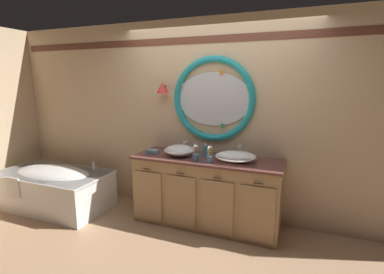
{
  "coord_description": "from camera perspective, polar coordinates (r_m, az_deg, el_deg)",
  "views": [
    {
      "loc": [
        1.08,
        -2.97,
        1.82
      ],
      "look_at": [
        -0.19,
        0.25,
        1.12
      ],
      "focal_mm": 26.52,
      "sensor_mm": 36.0,
      "label": 1
    }
  ],
  "objects": [
    {
      "name": "sink_basin_left",
      "position": [
        3.61,
        -2.55,
        -2.69
      ],
      "size": [
        0.39,
        0.39,
        0.14
      ],
      "color": "white",
      "rests_on": "vanity_counter"
    },
    {
      "name": "ground_plane",
      "position": [
        3.65,
        1.43,
        -18.58
      ],
      "size": [
        14.0,
        14.0,
        0.0
      ],
      "primitive_type": "plane",
      "color": "tan"
    },
    {
      "name": "vanity_counter",
      "position": [
        3.67,
        2.97,
        -10.79
      ],
      "size": [
        1.85,
        0.63,
        0.87
      ],
      "color": "tan",
      "rests_on": "ground_plane"
    },
    {
      "name": "faucet_set_right",
      "position": [
        3.62,
        9.61,
        -2.97
      ],
      "size": [
        0.22,
        0.14,
        0.15
      ],
      "color": "silver",
      "rests_on": "vanity_counter"
    },
    {
      "name": "folded_hand_towel",
      "position": [
        3.77,
        -7.94,
        -2.92
      ],
      "size": [
        0.16,
        0.11,
        0.05
      ],
      "color": "#7593A8",
      "rests_on": "vanity_counter"
    },
    {
      "name": "bathtub",
      "position": [
        4.61,
        -25.99,
        -8.8
      ],
      "size": [
        1.6,
        0.85,
        0.64
      ],
      "color": "white",
      "rests_on": "ground_plane"
    },
    {
      "name": "toothbrush_holder_right",
      "position": [
        3.31,
        3.48,
        -4.32
      ],
      "size": [
        0.08,
        0.08,
        0.2
      ],
      "color": "slate",
      "rests_on": "vanity_counter"
    },
    {
      "name": "back_wall_assembly",
      "position": [
        3.75,
        4.57,
        3.75
      ],
      "size": [
        6.4,
        0.26,
        2.6
      ],
      "color": "#D6B78E",
      "rests_on": "ground_plane"
    },
    {
      "name": "toothbrush_holder_left",
      "position": [
        3.38,
        0.8,
        -3.96
      ],
      "size": [
        0.08,
        0.08,
        0.2
      ],
      "color": "slate",
      "rests_on": "vanity_counter"
    },
    {
      "name": "soap_dispenser",
      "position": [
        3.56,
        2.7,
        -2.82
      ],
      "size": [
        0.06,
        0.06,
        0.17
      ],
      "color": "#388EBC",
      "rests_on": "vanity_counter"
    },
    {
      "name": "sink_basin_right",
      "position": [
        3.39,
        8.76,
        -3.89
      ],
      "size": [
        0.48,
        0.48,
        0.12
      ],
      "color": "white",
      "rests_on": "vanity_counter"
    },
    {
      "name": "faucet_set_left",
      "position": [
        3.83,
        -1.1,
        -2.02
      ],
      "size": [
        0.22,
        0.15,
        0.15
      ],
      "color": "silver",
      "rests_on": "vanity_counter"
    }
  ]
}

